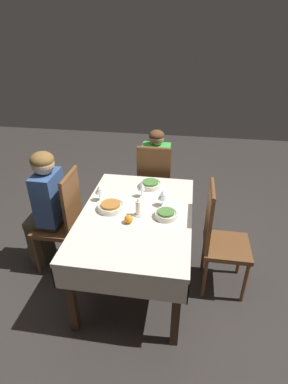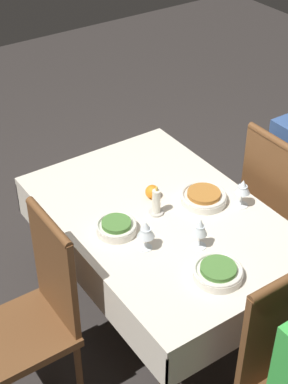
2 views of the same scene
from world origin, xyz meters
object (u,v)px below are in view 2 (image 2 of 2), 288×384
object	(u,v)px
bowl_north	(204,197)
bowl_east	(218,272)
wine_glass_east	(200,228)
bowl_south	(116,227)
wine_glass_north	(243,188)
dining_table	(162,229)
candle_centerpiece	(156,203)
wine_glass_south	(146,230)
chair_south	(37,311)
orange_fruit	(152,192)
chair_north	(278,206)

from	to	relation	value
bowl_north	bowl_east	xyz separation A→B (m)	(0.43, -0.27, 0.00)
wine_glass_east	bowl_south	bearing A→B (deg)	-139.91
wine_glass_north	dining_table	bearing A→B (deg)	-113.70
bowl_south	candle_centerpiece	size ratio (longest dim) A/B	1.18
bowl_east	wine_glass_east	size ratio (longest dim) A/B	1.34
bowl_south	wine_glass_north	bearing A→B (deg)	74.21
bowl_north	wine_glass_north	xyz separation A→B (m)	(0.12, 0.13, 0.08)
bowl_north	candle_centerpiece	xyz separation A→B (m)	(-0.05, -0.24, 0.03)
wine_glass_east	candle_centerpiece	world-z (taller)	candle_centerpiece
wine_glass_east	bowl_south	xyz separation A→B (m)	(-0.29, -0.24, -0.08)
bowl_north	bowl_east	bearing A→B (deg)	-32.18
wine_glass_south	chair_south	bearing A→B (deg)	-102.16
wine_glass_east	chair_south	bearing A→B (deg)	-108.29
chair_south	candle_centerpiece	size ratio (longest dim) A/B	6.38
dining_table	orange_fruit	xyz separation A→B (m)	(-0.13, 0.03, 0.12)
bowl_north	bowl_south	bearing A→B (deg)	-95.38
bowl_east	chair_south	bearing A→B (deg)	-123.26
dining_table	candle_centerpiece	distance (m)	0.15
dining_table	chair_south	size ratio (longest dim) A/B	1.33
dining_table	wine_glass_north	xyz separation A→B (m)	(0.15, 0.35, 0.19)
wine_glass_north	candle_centerpiece	bearing A→B (deg)	-115.65
bowl_north	bowl_south	xyz separation A→B (m)	(-0.04, -0.46, 0.00)
candle_centerpiece	bowl_north	bearing A→B (deg)	77.53
bowl_north	wine_glass_north	bearing A→B (deg)	45.99
wine_glass_east	bowl_east	bearing A→B (deg)	-15.10
wine_glass_south	bowl_east	bearing A→B (deg)	24.93
chair_north	bowl_east	bearing A→B (deg)	116.48
wine_glass_south	chair_north	bearing A→B (deg)	93.75
bowl_north	wine_glass_south	xyz separation A→B (m)	(0.12, -0.41, 0.07)
chair_south	wine_glass_north	bearing A→B (deg)	84.11
bowl_east	orange_fruit	distance (m)	0.60
bowl_east	wine_glass_east	bearing A→B (deg)	164.90
wine_glass_north	bowl_east	xyz separation A→B (m)	(0.31, -0.40, -0.08)
bowl_north	candle_centerpiece	size ratio (longest dim) A/B	1.42
chair_north	orange_fruit	distance (m)	0.72
dining_table	orange_fruit	world-z (taller)	orange_fruit
dining_table	chair_south	bearing A→B (deg)	-86.20
bowl_south	orange_fruit	xyz separation A→B (m)	(-0.12, 0.28, 0.01)
wine_glass_north	bowl_south	xyz separation A→B (m)	(-0.17, -0.59, -0.08)
dining_table	chair_north	world-z (taller)	chair_north
chair_south	bowl_east	xyz separation A→B (m)	(0.41, 0.63, 0.22)
dining_table	bowl_south	world-z (taller)	bowl_south
wine_glass_north	orange_fruit	xyz separation A→B (m)	(-0.29, -0.31, -0.07)
bowl_north	chair_north	bearing A→B (deg)	82.18
bowl_north	wine_glass_east	xyz separation A→B (m)	(0.24, -0.22, 0.08)
wine_glass_east	candle_centerpiece	size ratio (longest dim) A/B	0.99
candle_centerpiece	orange_fruit	size ratio (longest dim) A/B	2.30
dining_table	wine_glass_south	distance (m)	0.31
chair_north	chair_south	bearing A→B (deg)	88.01
dining_table	chair_south	world-z (taller)	chair_south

